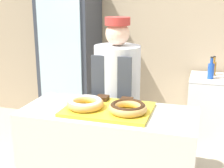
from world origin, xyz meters
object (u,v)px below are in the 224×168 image
object	(u,v)px
serving_tray	(108,109)
bottle_blue	(211,70)
baker_person	(117,102)
bottle_amber	(214,68)
donut_chocolate_glaze	(128,107)
brownie_back_right	(126,100)
beverage_fridge	(70,59)
brownie_back_left	(102,98)
donut_light_glaze	(85,103)

from	to	relation	value
serving_tray	bottle_blue	bearing A→B (deg)	66.20
serving_tray	baker_person	bearing A→B (deg)	99.35
serving_tray	bottle_amber	size ratio (longest dim) A/B	2.66
serving_tray	donut_chocolate_glaze	distance (m)	0.18
brownie_back_right	beverage_fridge	xyz separation A→B (m)	(-1.19, 1.59, -0.04)
brownie_back_left	bottle_amber	distance (m)	1.90
baker_person	beverage_fridge	size ratio (longest dim) A/B	0.83
donut_light_glaze	donut_chocolate_glaze	bearing A→B (deg)	0.00
beverage_fridge	donut_light_glaze	bearing A→B (deg)	-62.68
baker_person	bottle_amber	xyz separation A→B (m)	(0.86, 1.28, 0.11)
baker_person	beverage_fridge	distance (m)	1.55
serving_tray	beverage_fridge	xyz separation A→B (m)	(-1.09, 1.75, -0.01)
donut_chocolate_glaze	baker_person	size ratio (longest dim) A/B	0.17
brownie_back_right	beverage_fridge	world-z (taller)	beverage_fridge
serving_tray	donut_chocolate_glaze	bearing A→B (deg)	-15.98
beverage_fridge	bottle_amber	bearing A→B (deg)	3.11
brownie_back_left	bottle_blue	distance (m)	1.73
brownie_back_left	baker_person	bearing A→B (deg)	89.33
brownie_back_left	brownie_back_right	size ratio (longest dim) A/B	1.00
brownie_back_left	bottle_amber	world-z (taller)	bottle_amber
brownie_back_left	bottle_blue	xyz separation A→B (m)	(0.84, 1.51, -0.06)
serving_tray	brownie_back_right	distance (m)	0.19
donut_chocolate_glaze	bottle_blue	xyz separation A→B (m)	(0.58, 1.72, -0.08)
donut_light_glaze	bottle_amber	distance (m)	2.12
donut_chocolate_glaze	bottle_amber	bearing A→B (deg)	72.25
serving_tray	donut_light_glaze	size ratio (longest dim) A/B	2.31
baker_person	bottle_amber	distance (m)	1.55
beverage_fridge	bottle_amber	size ratio (longest dim) A/B	8.16
bottle_blue	serving_tray	bearing A→B (deg)	-113.80
beverage_fridge	bottle_amber	distance (m)	1.86
serving_tray	brownie_back_left	size ratio (longest dim) A/B	6.95
brownie_back_left	beverage_fridge	size ratio (longest dim) A/B	0.05
donut_chocolate_glaze	bottle_blue	distance (m)	1.81
serving_tray	beverage_fridge	bearing A→B (deg)	121.91
donut_light_glaze	bottle_blue	size ratio (longest dim) A/B	1.05
serving_tray	bottle_amber	bearing A→B (deg)	67.43
serving_tray	brownie_back_right	xyz separation A→B (m)	(0.10, 0.16, 0.03)
donut_light_glaze	donut_chocolate_glaze	distance (m)	0.32
brownie_back_right	baker_person	world-z (taller)	baker_person
bottle_amber	bottle_blue	size ratio (longest dim) A/B	0.91
donut_chocolate_glaze	baker_person	bearing A→B (deg)	112.53
baker_person	beverage_fridge	xyz separation A→B (m)	(-1.00, 1.18, 0.14)
baker_person	donut_light_glaze	bearing A→B (deg)	-96.30
donut_light_glaze	baker_person	distance (m)	0.65
donut_light_glaze	brownie_back_left	size ratio (longest dim) A/B	3.00
donut_light_glaze	brownie_back_right	bearing A→B (deg)	38.58
brownie_back_left	bottle_amber	xyz separation A→B (m)	(0.87, 1.69, -0.07)
donut_light_glaze	brownie_back_right	size ratio (longest dim) A/B	3.00
brownie_back_left	serving_tray	bearing A→B (deg)	-58.57
donut_light_glaze	baker_person	xyz separation A→B (m)	(0.07, 0.62, -0.19)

